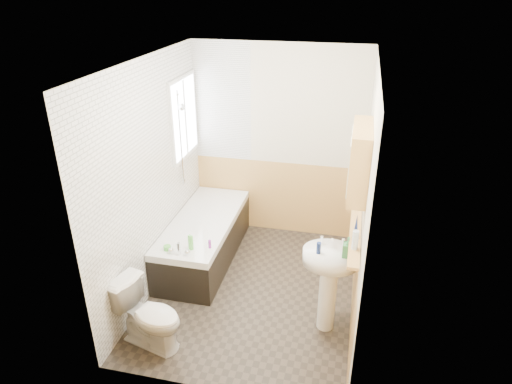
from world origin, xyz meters
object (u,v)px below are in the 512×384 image
Objects in this scene: bathtub at (204,238)px; sink at (329,274)px; toilet at (149,315)px; pine_shelf at (356,226)px; medicine_cabinet at (360,161)px.

sink is (1.57, -0.90, 0.36)m from bathtub.
bathtub is 1.73× the size of sink.
bathtub is 2.61× the size of toilet.
toilet is at bearing -156.00° from pine_shelf.
toilet is (-0.03, -1.49, 0.05)m from bathtub.
pine_shelf is (1.77, -0.69, 0.78)m from bathtub.
toilet is 2.10m from pine_shelf.
toilet is 1.74m from sink.
sink is at bearing -134.68° from medicine_cabinet.
sink reaches higher than toilet.
medicine_cabinet is (-0.03, -0.03, 0.67)m from pine_shelf.
sink is 0.72× the size of pine_shelf.
pine_shelf is (0.20, 0.21, 0.43)m from sink.
bathtub is 1.50m from toilet.
pine_shelf is at bearing -50.86° from toilet.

